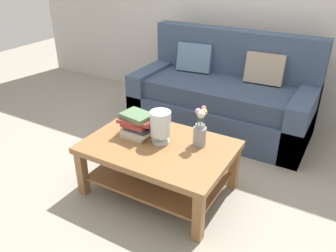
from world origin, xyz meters
The scene contains 6 objects.
ground_plane centered at (0.00, 0.00, 0.00)m, with size 10.00×10.00×0.00m, color gray.
couch centered at (0.08, 0.96, 0.36)m, with size 1.94×0.90×1.06m.
coffee_table centered at (0.08, -0.43, 0.32)m, with size 1.17×0.81×0.45m.
book_stack_main centered at (-0.15, -0.38, 0.55)m, with size 0.32×0.23×0.20m.
glass_hurricane_vase centered at (0.07, -0.38, 0.61)m, with size 0.17×0.17×0.27m.
flower_pitcher centered at (0.37, -0.27, 0.59)m, with size 0.11×0.12×0.33m.
Camera 1 is at (1.33, -2.45, 1.85)m, focal length 36.64 mm.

